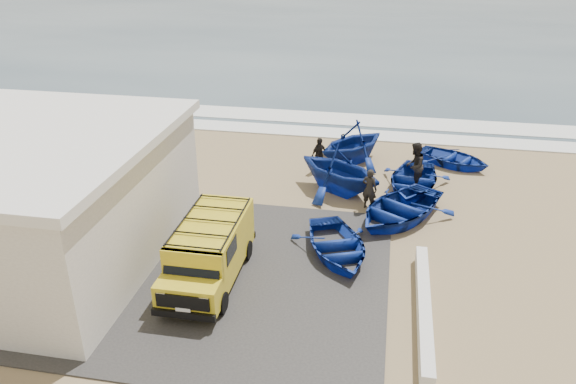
{
  "coord_description": "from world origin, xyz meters",
  "views": [
    {
      "loc": [
        3.59,
        -16.38,
        10.11
      ],
      "look_at": [
        0.16,
        1.94,
        1.2
      ],
      "focal_mm": 35.0,
      "sensor_mm": 36.0,
      "label": 1
    }
  ],
  "objects_px": {
    "boat_far_left": "(353,142)",
    "fisherman_front": "(369,189)",
    "boat_mid_left": "(339,169)",
    "boat_mid_right": "(413,181)",
    "van": "(209,249)",
    "fisherman_back": "(319,154)",
    "boat_far_right": "(453,158)",
    "building": "(32,198)",
    "boat_near_left": "(337,246)",
    "boat_near_right": "(399,208)",
    "fisherman_middle": "(415,166)",
    "parapet": "(424,309)"
  },
  "relations": [
    {
      "from": "fisherman_front",
      "to": "fisherman_back",
      "type": "xyz_separation_m",
      "value": [
        -2.43,
        3.35,
        -0.05
      ]
    },
    {
      "from": "fisherman_front",
      "to": "boat_far_left",
      "type": "bearing_deg",
      "value": -57.34
    },
    {
      "from": "boat_mid_right",
      "to": "fisherman_front",
      "type": "bearing_deg",
      "value": -121.14
    },
    {
      "from": "boat_near_left",
      "to": "boat_near_right",
      "type": "height_order",
      "value": "boat_near_right"
    },
    {
      "from": "parapet",
      "to": "boat_near_left",
      "type": "relative_size",
      "value": 1.6
    },
    {
      "from": "boat_mid_right",
      "to": "boat_far_right",
      "type": "xyz_separation_m",
      "value": [
        1.89,
        3.08,
        -0.07
      ]
    },
    {
      "from": "boat_mid_right",
      "to": "fisherman_middle",
      "type": "relative_size",
      "value": 2.03
    },
    {
      "from": "boat_mid_right",
      "to": "fisherman_back",
      "type": "distance_m",
      "value": 4.37
    },
    {
      "from": "parapet",
      "to": "fisherman_middle",
      "type": "bearing_deg",
      "value": 91.19
    },
    {
      "from": "boat_near_left",
      "to": "boat_far_right",
      "type": "relative_size",
      "value": 1.11
    },
    {
      "from": "boat_near_right",
      "to": "fisherman_back",
      "type": "distance_m",
      "value": 5.44
    },
    {
      "from": "boat_far_right",
      "to": "fisherman_front",
      "type": "height_order",
      "value": "fisherman_front"
    },
    {
      "from": "boat_far_right",
      "to": "fisherman_front",
      "type": "xyz_separation_m",
      "value": [
        -3.6,
        -5.09,
        0.48
      ]
    },
    {
      "from": "fisherman_middle",
      "to": "boat_far_left",
      "type": "bearing_deg",
      "value": -113.34
    },
    {
      "from": "boat_mid_left",
      "to": "fisherman_middle",
      "type": "distance_m",
      "value": 3.22
    },
    {
      "from": "boat_near_left",
      "to": "fisherman_front",
      "type": "xyz_separation_m",
      "value": [
        0.85,
        3.73,
        0.44
      ]
    },
    {
      "from": "boat_far_right",
      "to": "fisherman_middle",
      "type": "bearing_deg",
      "value": 176.73
    },
    {
      "from": "boat_near_right",
      "to": "boat_mid_left",
      "type": "relative_size",
      "value": 1.12
    },
    {
      "from": "boat_near_left",
      "to": "boat_near_right",
      "type": "relative_size",
      "value": 0.85
    },
    {
      "from": "boat_far_left",
      "to": "fisherman_front",
      "type": "distance_m",
      "value": 4.68
    },
    {
      "from": "boat_far_left",
      "to": "boat_near_left",
      "type": "bearing_deg",
      "value": -50.88
    },
    {
      "from": "boat_far_left",
      "to": "fisherman_front",
      "type": "xyz_separation_m",
      "value": [
        1.04,
        -4.56,
        -0.18
      ]
    },
    {
      "from": "fisherman_back",
      "to": "boat_mid_left",
      "type": "bearing_deg",
      "value": -116.46
    },
    {
      "from": "fisherman_middle",
      "to": "fisherman_back",
      "type": "bearing_deg",
      "value": -88.3
    },
    {
      "from": "boat_near_left",
      "to": "fisherman_front",
      "type": "height_order",
      "value": "fisherman_front"
    },
    {
      "from": "boat_mid_left",
      "to": "fisherman_back",
      "type": "relative_size",
      "value": 2.54
    },
    {
      "from": "building",
      "to": "boat_near_left",
      "type": "height_order",
      "value": "building"
    },
    {
      "from": "boat_near_right",
      "to": "boat_mid_left",
      "type": "height_order",
      "value": "boat_mid_left"
    },
    {
      "from": "van",
      "to": "parapet",
      "type": "bearing_deg",
      "value": -6.69
    },
    {
      "from": "boat_far_left",
      "to": "boat_far_right",
      "type": "height_order",
      "value": "boat_far_left"
    },
    {
      "from": "boat_mid_left",
      "to": "fisherman_front",
      "type": "height_order",
      "value": "boat_mid_left"
    },
    {
      "from": "boat_far_left",
      "to": "fisherman_back",
      "type": "bearing_deg",
      "value": -101.21
    },
    {
      "from": "parapet",
      "to": "boat_near_right",
      "type": "height_order",
      "value": "boat_near_right"
    },
    {
      "from": "boat_mid_left",
      "to": "boat_far_right",
      "type": "bearing_deg",
      "value": -19.17
    },
    {
      "from": "van",
      "to": "boat_mid_right",
      "type": "height_order",
      "value": "van"
    },
    {
      "from": "boat_mid_right",
      "to": "van",
      "type": "bearing_deg",
      "value": -119.71
    },
    {
      "from": "building",
      "to": "boat_near_left",
      "type": "xyz_separation_m",
      "value": [
        9.72,
        1.82,
        -1.77
      ]
    },
    {
      "from": "van",
      "to": "fisherman_middle",
      "type": "distance_m",
      "value": 10.28
    },
    {
      "from": "boat_mid_left",
      "to": "fisherman_front",
      "type": "distance_m",
      "value": 1.84
    },
    {
      "from": "boat_near_right",
      "to": "boat_mid_right",
      "type": "xyz_separation_m",
      "value": [
        0.54,
        2.73,
        -0.04
      ]
    },
    {
      "from": "building",
      "to": "boat_near_right",
      "type": "distance_m",
      "value": 12.81
    },
    {
      "from": "building",
      "to": "parapet",
      "type": "bearing_deg",
      "value": -4.58
    },
    {
      "from": "van",
      "to": "fisherman_back",
      "type": "height_order",
      "value": "van"
    },
    {
      "from": "building",
      "to": "van",
      "type": "relative_size",
      "value": 2.02
    },
    {
      "from": "boat_mid_right",
      "to": "boat_far_left",
      "type": "relative_size",
      "value": 1.06
    },
    {
      "from": "boat_near_left",
      "to": "boat_near_right",
      "type": "xyz_separation_m",
      "value": [
        2.02,
        3.02,
        0.07
      ]
    },
    {
      "from": "boat_far_right",
      "to": "van",
      "type": "bearing_deg",
      "value": 173.36
    },
    {
      "from": "boat_mid_right",
      "to": "boat_far_left",
      "type": "xyz_separation_m",
      "value": [
        -2.75,
        2.55,
        0.59
      ]
    },
    {
      "from": "parapet",
      "to": "fisherman_front",
      "type": "xyz_separation_m",
      "value": [
        -1.92,
        6.55,
        0.56
      ]
    },
    {
      "from": "van",
      "to": "boat_near_left",
      "type": "relative_size",
      "value": 1.24
    }
  ]
}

